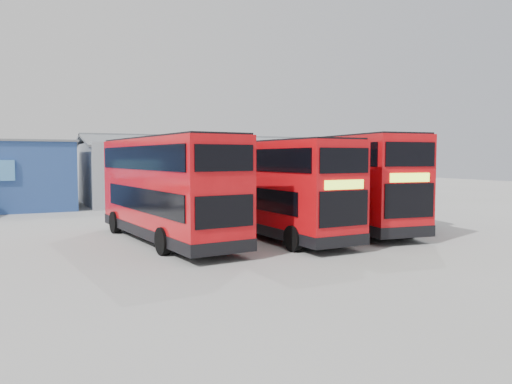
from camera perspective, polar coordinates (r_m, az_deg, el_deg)
name	(u,v)px	position (r m, az deg, el deg)	size (l,w,h in m)	color
ground_plane	(265,230)	(26.57, 1.04, -4.41)	(120.00, 120.00, 0.00)	#969692
maintenance_shed	(247,171)	(47.81, -0.98, 2.46)	(30.50, 12.00, 5.89)	#99A0A7
double_decker_left	(167,190)	(23.10, -10.16, 0.21)	(3.94, 11.55, 4.79)	red
double_decker_centre	(274,189)	(24.31, 2.03, 0.31)	(3.23, 11.15, 4.66)	red
double_decker_right	(342,183)	(27.50, 9.85, 1.01)	(4.00, 11.99, 4.98)	red
single_decker_blue	(371,198)	(32.02, 13.03, -0.68)	(4.00, 10.10, 2.68)	#0E0B33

